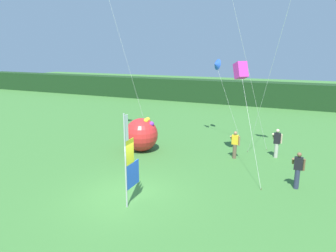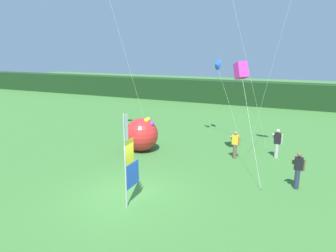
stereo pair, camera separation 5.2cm
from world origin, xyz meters
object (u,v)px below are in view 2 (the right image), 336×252
person_near_banner (298,170)px  kite_magenta_box_1 (241,71)px  person_mid_field (235,144)px  inflatable_balloon (142,135)px  person_far_left (277,143)px  banner_flag (129,161)px  kite_blue_delta_0 (217,64)px

person_near_banner → kite_magenta_box_1: 5.76m
person_near_banner → kite_magenta_box_1: (-3.20, 2.53, 4.07)m
person_near_banner → kite_magenta_box_1: size_ratio=0.31×
person_mid_field → inflatable_balloon: (-5.51, -0.93, 0.18)m
inflatable_balloon → person_far_left: bearing=14.7°
inflatable_balloon → kite_magenta_box_1: kite_magenta_box_1 is taller
banner_flag → person_far_left: banner_flag is taller
person_far_left → inflatable_balloon: 7.93m
banner_flag → person_near_banner: size_ratio=2.22×
kite_magenta_box_1 → person_near_banner: bearing=-38.4°
person_near_banner → kite_blue_delta_0: (-5.73, 7.05, 4.16)m
banner_flag → person_far_left: bearing=59.3°
banner_flag → person_far_left: 9.52m
person_mid_field → kite_magenta_box_1: 4.14m
person_near_banner → person_far_left: bearing=106.8°
banner_flag → kite_blue_delta_0: (0.31, 11.24, 3.26)m
person_mid_field → person_far_left: (2.16, 1.09, 0.05)m
banner_flag → kite_magenta_box_1: (2.84, 6.73, 3.17)m
person_near_banner → inflatable_balloon: bearing=167.7°
kite_blue_delta_0 → kite_magenta_box_1: kite_blue_delta_0 is taller
person_mid_field → inflatable_balloon: inflatable_balloon is taller
kite_magenta_box_1 → inflatable_balloon: bearing=-173.9°
banner_flag → kite_magenta_box_1: size_ratio=0.69×
person_near_banner → inflatable_balloon: inflatable_balloon is taller
banner_flag → person_far_left: size_ratio=2.23×
person_near_banner → inflatable_balloon: size_ratio=0.81×
person_mid_field → person_far_left: person_far_left is taller
person_far_left → inflatable_balloon: (-7.66, -2.02, 0.12)m
person_far_left → kite_magenta_box_1: kite_magenta_box_1 is taller
person_mid_field → person_far_left: bearing=26.7°
banner_flag → person_mid_field: banner_flag is taller
banner_flag → person_far_left: (4.84, 8.14, -0.90)m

